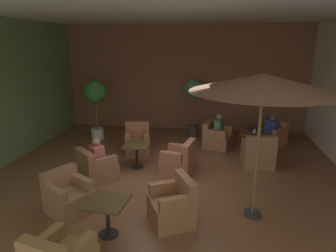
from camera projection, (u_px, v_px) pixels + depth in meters
ground_plane at (165, 186)px, 7.05m from camera, size 9.04×9.85×0.02m
wall_back_brick at (185, 78)px, 11.18m from camera, size 9.04×0.08×3.87m
ceiling_slab at (164, 7)px, 6.00m from camera, size 9.04×9.85×0.06m
cafe_table_front_left at (251, 137)px, 9.04m from camera, size 0.76×0.76×0.65m
armchair_front_left_north at (217, 138)px, 9.58m from camera, size 1.01×1.01×0.79m
armchair_front_left_east at (258, 154)px, 8.06m from camera, size 0.84×0.85×0.91m
armchair_front_left_south at (271, 136)px, 9.69m from camera, size 1.06×1.06×0.80m
cafe_table_front_right at (107, 209)px, 5.11m from camera, size 0.73×0.73×0.65m
armchair_front_right_north at (173, 206)px, 5.52m from camera, size 0.99×1.01×0.88m
armchair_front_right_east at (68, 197)px, 5.88m from camera, size 1.03×1.02×0.84m
cafe_table_mid_center at (137, 149)px, 7.93m from camera, size 0.68×0.68×0.65m
armchair_mid_center_north at (138, 141)px, 9.10m from camera, size 0.86×0.92×0.90m
armchair_mid_center_east at (96, 168)px, 7.28m from camera, size 1.08×1.08×0.79m
armchair_mid_center_south at (179, 161)px, 7.60m from camera, size 0.89×0.90×0.87m
patio_umbrella_tall_red at (263, 84)px, 5.13m from camera, size 2.54×2.54×2.72m
potted_tree_left_corner at (95, 97)px, 10.04m from camera, size 0.79×0.79×2.05m
potted_tree_mid_left at (194, 96)px, 10.31m from camera, size 0.66×0.66×2.03m
patron_blue_shirt at (97, 152)px, 7.20m from camera, size 0.41×0.41×0.62m
patron_by_window at (272, 126)px, 9.57m from camera, size 0.43×0.43×0.60m
patron_with_friend at (219, 126)px, 9.45m from camera, size 0.33×0.41×0.64m
iced_drink_cup at (254, 131)px, 8.86m from camera, size 0.08×0.08×0.11m
open_laptop at (254, 130)px, 9.02m from camera, size 0.31×0.23×0.20m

